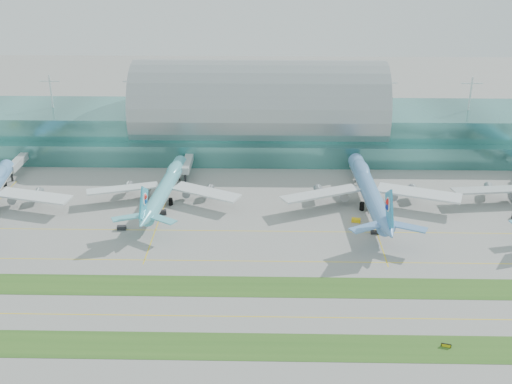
{
  "coord_description": "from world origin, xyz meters",
  "views": [
    {
      "loc": [
        4.74,
        -168.46,
        106.67
      ],
      "look_at": [
        0.0,
        55.0,
        9.0
      ],
      "focal_mm": 45.0,
      "sensor_mm": 36.0,
      "label": 1
    }
  ],
  "objects_px": {
    "airliner_c": "(369,189)",
    "terminal": "(259,121)",
    "taxiway_sign_east": "(446,345)",
    "airliner_b": "(166,187)"
  },
  "relations": [
    {
      "from": "airliner_c",
      "to": "terminal",
      "type": "bearing_deg",
      "value": 122.05
    },
    {
      "from": "airliner_b",
      "to": "airliner_c",
      "type": "relative_size",
      "value": 0.88
    },
    {
      "from": "terminal",
      "to": "airliner_b",
      "type": "xyz_separation_m",
      "value": [
        -36.5,
        -62.31,
        -8.18
      ]
    },
    {
      "from": "taxiway_sign_east",
      "to": "airliner_c",
      "type": "bearing_deg",
      "value": 110.32
    },
    {
      "from": "airliner_c",
      "to": "taxiway_sign_east",
      "type": "height_order",
      "value": "airliner_c"
    },
    {
      "from": "airliner_b",
      "to": "airliner_c",
      "type": "distance_m",
      "value": 80.82
    },
    {
      "from": "terminal",
      "to": "taxiway_sign_east",
      "type": "relative_size",
      "value": 127.74
    },
    {
      "from": "terminal",
      "to": "taxiway_sign_east",
      "type": "bearing_deg",
      "value": -71.36
    },
    {
      "from": "airliner_b",
      "to": "airliner_c",
      "type": "bearing_deg",
      "value": 2.83
    },
    {
      "from": "airliner_c",
      "to": "taxiway_sign_east",
      "type": "relative_size",
      "value": 30.35
    }
  ]
}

